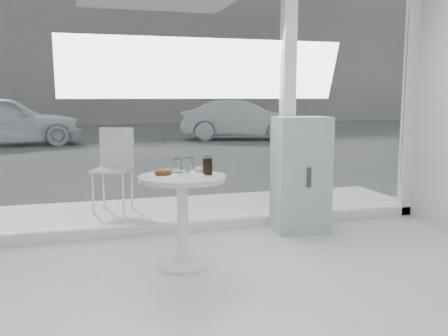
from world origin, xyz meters
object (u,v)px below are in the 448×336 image
object	(u,v)px
plate_fritter	(164,174)
patio_chair	(114,163)
main_table	(182,202)
cola_glass	(208,166)
plate_donut	(201,171)
water_tumbler_b	(189,165)
mint_cabinet	(301,175)
car_silver	(243,120)
car_white	(3,120)
water_tumbler_a	(178,166)

from	to	relation	value
plate_fritter	patio_chair	bearing A→B (deg)	96.49
main_table	plate_fritter	distance (m)	0.29
main_table	cola_glass	xyz separation A→B (m)	(0.22, -0.00, 0.29)
plate_donut	water_tumbler_b	distance (m)	0.16
mint_cabinet	car_silver	world-z (taller)	car_silver
mint_cabinet	cola_glass	xyz separation A→B (m)	(-1.20, -0.76, 0.24)
car_white	plate_donut	bearing A→B (deg)	-173.19
main_table	plate_donut	size ratio (longest dim) A/B	3.78
main_table	mint_cabinet	xyz separation A→B (m)	(1.42, 0.76, 0.05)
car_white	car_silver	bearing A→B (deg)	-97.06
main_table	plate_fritter	xyz separation A→B (m)	(-0.15, -0.02, 0.25)
water_tumbler_a	car_silver	bearing A→B (deg)	69.03
patio_chair	water_tumbler_b	distance (m)	2.01
plate_fritter	water_tumbler_b	xyz separation A→B (m)	(0.26, 0.24, 0.03)
car_white	plate_donut	xyz separation A→B (m)	(3.04, -11.50, 0.06)
patio_chair	plate_fritter	xyz separation A→B (m)	(0.25, -2.17, 0.19)
mint_cabinet	cola_glass	bearing A→B (deg)	-145.06
car_silver	water_tumbler_b	distance (m)	12.27
plate_donut	water_tumbler_b	world-z (taller)	water_tumbler_b
cola_glass	patio_chair	bearing A→B (deg)	105.94
car_silver	main_table	bearing A→B (deg)	178.56
water_tumbler_b	cola_glass	xyz separation A→B (m)	(0.11, -0.22, 0.02)
plate_donut	main_table	bearing A→B (deg)	-156.10
plate_fritter	cola_glass	xyz separation A→B (m)	(0.37, 0.02, 0.05)
patio_chair	plate_fritter	world-z (taller)	patio_chair
mint_cabinet	plate_fritter	world-z (taller)	mint_cabinet
plate_donut	cola_glass	size ratio (longest dim) A/B	1.33
patio_chair	plate_donut	bearing A→B (deg)	-52.20
plate_fritter	plate_donut	xyz separation A→B (m)	(0.33, 0.10, -0.01)
car_silver	plate_donut	world-z (taller)	car_silver
mint_cabinet	water_tumbler_b	distance (m)	1.44
plate_donut	plate_fritter	bearing A→B (deg)	-162.89
car_silver	patio_chair	bearing A→B (deg)	172.49
patio_chair	car_silver	world-z (taller)	car_silver
car_silver	cola_glass	xyz separation A→B (m)	(-4.20, -11.71, 0.19)
mint_cabinet	car_silver	size ratio (longest dim) A/B	0.30
car_silver	cola_glass	bearing A→B (deg)	179.50
water_tumbler_a	patio_chair	bearing A→B (deg)	101.70
plate_fritter	water_tumbler_a	distance (m)	0.27
patio_chair	cola_glass	xyz separation A→B (m)	(0.62, -2.16, 0.23)
mint_cabinet	cola_glass	world-z (taller)	mint_cabinet
water_tumbler_b	mint_cabinet	bearing A→B (deg)	22.55
water_tumbler_b	patio_chair	bearing A→B (deg)	104.67
main_table	water_tumbler_b	bearing A→B (deg)	63.39
main_table	car_white	size ratio (longest dim) A/B	0.18
plate_fritter	plate_donut	size ratio (longest dim) A/B	1.22
main_table	car_white	xyz separation A→B (m)	(-2.86, 11.59, 0.18)
water_tumbler_a	water_tumbler_b	bearing A→B (deg)	9.59
mint_cabinet	cola_glass	size ratio (longest dim) A/B	7.86
car_white	car_silver	world-z (taller)	car_white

